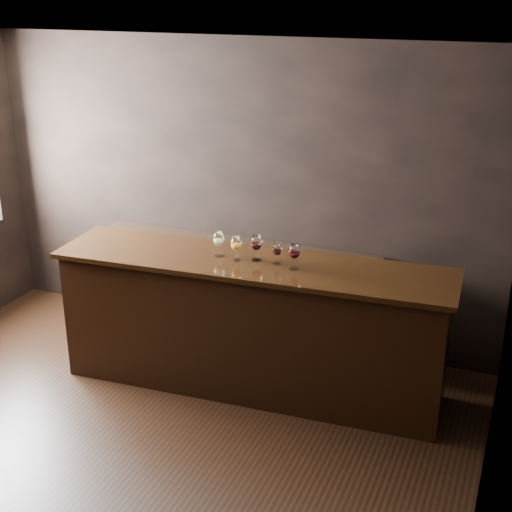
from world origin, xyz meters
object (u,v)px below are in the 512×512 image
at_px(bar_counter, 252,328).
at_px(back_bar_shelf, 235,292).
at_px(glass_red_c, 294,252).
at_px(glass_red_b, 277,250).
at_px(glass_amber, 236,244).
at_px(glass_red_a, 256,243).
at_px(glass_white, 219,240).

bearing_deg(bar_counter, back_bar_shelf, 119.26).
bearing_deg(glass_red_c, bar_counter, 176.42).
bearing_deg(glass_red_b, glass_red_c, -18.54).
xyz_separation_m(back_bar_shelf, glass_amber, (0.35, -0.76, 0.79)).
distance_m(bar_counter, glass_red_a, 0.74).
bearing_deg(back_bar_shelf, glass_amber, -65.18).
bearing_deg(back_bar_shelf, glass_white, -75.97).
relative_size(back_bar_shelf, glass_amber, 13.29).
relative_size(glass_amber, glass_red_b, 1.18).
distance_m(glass_white, glass_amber, 0.18).
xyz_separation_m(back_bar_shelf, glass_red_b, (0.68, -0.71, 0.77)).
height_order(glass_red_b, glass_red_c, glass_red_c).
bearing_deg(glass_red_a, back_bar_shelf, 125.65).
height_order(glass_amber, glass_red_c, glass_red_c).
xyz_separation_m(bar_counter, glass_red_b, (0.21, 0.03, 0.71)).
xyz_separation_m(glass_amber, glass_red_a, (0.15, 0.06, 0.01)).
bearing_deg(glass_red_a, glass_red_b, -2.04).
bearing_deg(bar_counter, glass_amber, -170.99).
relative_size(bar_counter, glass_red_c, 15.07).
bearing_deg(bar_counter, glass_white, 174.36).
bearing_deg(glass_red_b, bar_counter, -171.44).
xyz_separation_m(glass_white, glass_red_b, (0.50, 0.02, -0.02)).
bearing_deg(back_bar_shelf, glass_red_a, -54.35).
xyz_separation_m(back_bar_shelf, glass_red_a, (0.50, -0.70, 0.80)).
height_order(back_bar_shelf, glass_red_b, glass_red_b).
bearing_deg(glass_red_a, glass_amber, -156.43).
bearing_deg(glass_red_b, glass_amber, -169.96).
height_order(bar_counter, glass_red_c, glass_red_c).
bearing_deg(glass_white, glass_red_a, 4.79).
bearing_deg(glass_amber, glass_red_a, 23.57).
height_order(glass_white, glass_amber, glass_white).
distance_m(bar_counter, back_bar_shelf, 0.88).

